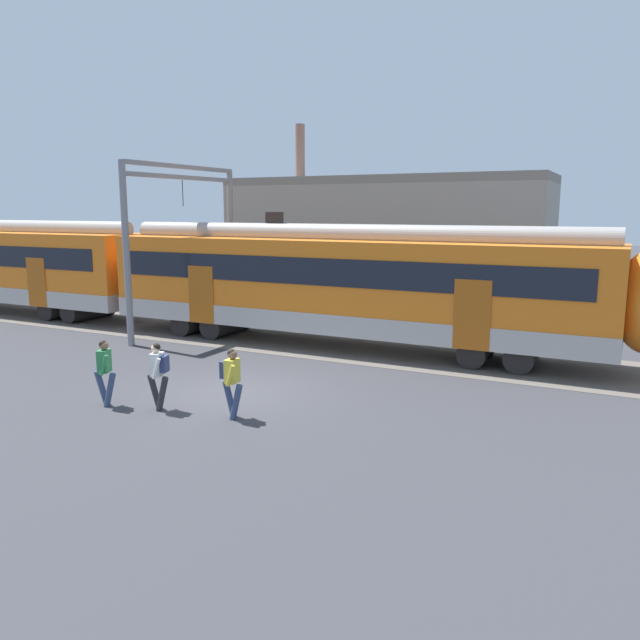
# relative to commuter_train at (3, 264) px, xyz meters

# --- Properties ---
(ground_plane) EXTENTS (160.00, 160.00, 0.00)m
(ground_plane) POSITION_rel_commuter_train_xyz_m (17.60, -6.40, -2.25)
(ground_plane) COLOR #38383D
(track_bed) EXTENTS (80.00, 4.40, 0.01)m
(track_bed) POSITION_rel_commuter_train_xyz_m (6.81, 0.01, -2.25)
(track_bed) COLOR #605951
(track_bed) RESTS_ON ground
(commuter_train) EXTENTS (56.65, 3.07, 4.73)m
(commuter_train) POSITION_rel_commuter_train_xyz_m (0.00, 0.00, 0.00)
(commuter_train) COLOR #B2ADA8
(commuter_train) RESTS_ON ground
(pedestrian_green) EXTENTS (0.71, 0.52, 1.67)m
(pedestrian_green) POSITION_rel_commuter_train_xyz_m (15.41, -8.76, -1.29)
(pedestrian_green) COLOR navy
(pedestrian_green) RESTS_ON ground
(pedestrian_white) EXTENTS (0.70, 0.53, 1.67)m
(pedestrian_white) POSITION_rel_commuter_train_xyz_m (16.82, -8.42, -1.26)
(pedestrian_white) COLOR #28282D
(pedestrian_white) RESTS_ON ground
(pedestrian_yellow) EXTENTS (0.65, 0.53, 1.67)m
(pedestrian_yellow) POSITION_rel_commuter_train_xyz_m (18.76, -8.14, -1.26)
(pedestrian_yellow) COLOR navy
(pedestrian_yellow) RESTS_ON ground
(catenary_gantry) EXTENTS (0.24, 6.64, 6.53)m
(catenary_gantry) POSITION_rel_commuter_train_xyz_m (10.96, 0.01, 2.06)
(catenary_gantry) COLOR gray
(catenary_gantry) RESTS_ON ground
(background_building) EXTENTS (15.91, 5.00, 9.20)m
(background_building) POSITION_rel_commuter_train_xyz_m (15.56, 9.93, 0.95)
(background_building) COLOR gray
(background_building) RESTS_ON ground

